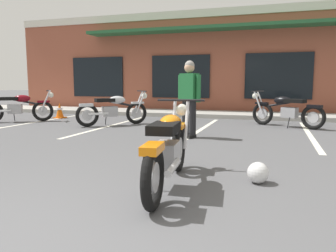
% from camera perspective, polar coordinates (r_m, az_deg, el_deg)
% --- Properties ---
extents(ground_plane, '(80.00, 80.00, 0.00)m').
position_cam_1_polar(ground_plane, '(5.42, -1.88, -5.38)').
color(ground_plane, '#515154').
extents(sidewalk_kerb, '(22.00, 1.80, 0.14)m').
position_cam_1_polar(sidewalk_kerb, '(12.15, 9.24, 1.98)').
color(sidewalk_kerb, '#A8A59E').
rests_on(sidewalk_kerb, ground_plane).
extents(brick_storefront_building, '(18.78, 7.15, 4.03)m').
position_cam_1_polar(brick_storefront_building, '(16.34, 11.64, 10.13)').
color(brick_storefront_building, brown).
rests_on(brick_storefront_building, ground_plane).
extents(painted_stall_lines, '(10.48, 4.80, 0.01)m').
position_cam_1_polar(painted_stall_lines, '(8.64, 5.67, -0.59)').
color(painted_stall_lines, silver).
rests_on(painted_stall_lines, ground_plane).
extents(motorcycle_foreground_classic, '(0.68, 2.11, 0.98)m').
position_cam_1_polar(motorcycle_foreground_classic, '(3.83, 0.13, -3.69)').
color(motorcycle_foreground_classic, black).
rests_on(motorcycle_foreground_classic, ground_plane).
extents(motorcycle_red_sportbike, '(1.86, 1.36, 0.98)m').
position_cam_1_polar(motorcycle_red_sportbike, '(11.25, -24.22, 3.00)').
color(motorcycle_red_sportbike, black).
rests_on(motorcycle_red_sportbike, ground_plane).
extents(motorcycle_black_cruiser, '(1.93, 1.24, 0.98)m').
position_cam_1_polar(motorcycle_black_cruiser, '(9.61, 19.56, 2.59)').
color(motorcycle_black_cruiser, black).
rests_on(motorcycle_black_cruiser, ground_plane).
extents(motorcycle_silver_naked, '(1.65, 1.65, 0.98)m').
position_cam_1_polar(motorcycle_silver_naked, '(9.53, -9.34, 2.88)').
color(motorcycle_silver_naked, black).
rests_on(motorcycle_silver_naked, ground_plane).
extents(person_in_shorts_foreground, '(0.59, 0.39, 1.68)m').
position_cam_1_polar(person_in_shorts_foreground, '(7.27, 3.64, 5.44)').
color(person_in_shorts_foreground, black).
rests_on(person_in_shorts_foreground, ground_plane).
extents(helmet_on_pavement, '(0.26, 0.26, 0.26)m').
position_cam_1_polar(helmet_on_pavement, '(4.17, 15.17, -7.71)').
color(helmet_on_pavement, silver).
rests_on(helmet_on_pavement, ground_plane).
extents(traffic_cone, '(0.34, 0.34, 0.53)m').
position_cam_1_polar(traffic_cone, '(11.98, -18.07, 2.54)').
color(traffic_cone, orange).
rests_on(traffic_cone, ground_plane).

